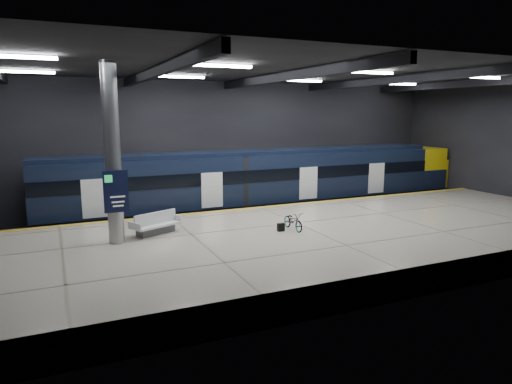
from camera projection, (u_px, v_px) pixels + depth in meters
ground at (286, 240)px, 22.16m from camera, size 30.00×30.00×0.00m
room_shell at (287, 121)px, 21.18m from camera, size 30.10×16.10×8.05m
platform at (313, 242)px, 19.82m from camera, size 30.00×11.00×1.10m
safety_strip at (262, 207)px, 24.44m from camera, size 30.00×0.40×0.01m
rails at (242, 215)px, 27.09m from camera, size 30.00×1.52×0.16m
train at (279, 180)px, 27.74m from camera, size 29.40×2.84×3.79m
bench at (156, 226)px, 19.06m from camera, size 2.27×1.66×0.93m
bicycle at (293, 221)px, 19.70m from camera, size 0.55×1.53×0.80m
pannier_bag at (281, 227)px, 19.50m from camera, size 0.30×0.19×0.35m
info_column at (113, 157)px, 17.23m from camera, size 0.90×0.78×6.90m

